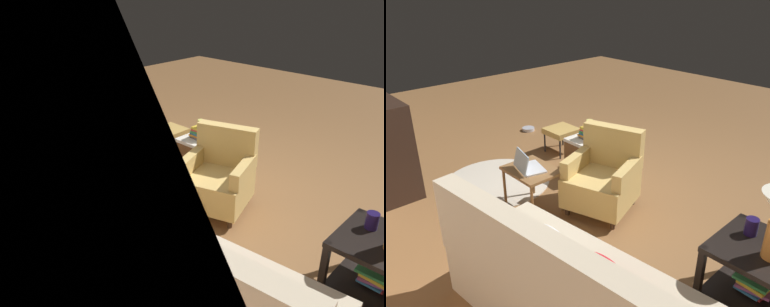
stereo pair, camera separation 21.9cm
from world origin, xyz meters
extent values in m
plane|color=olive|center=(0.00, 0.00, 0.00)|extent=(12.00, 12.00, 0.00)
cube|color=beige|center=(-1.21, 1.67, 0.22)|extent=(1.97, 1.03, 0.44)
cube|color=beige|center=(-1.25, 2.01, 0.72)|extent=(1.91, 0.35, 0.56)
ellipsoid|color=red|center=(-1.44, 1.64, 0.58)|extent=(0.42, 0.21, 0.28)
ellipsoid|color=white|center=(-0.99, 1.69, 0.58)|extent=(0.41, 0.17, 0.28)
cube|color=tan|center=(-0.29, 0.44, 0.26)|extent=(0.83, 0.83, 0.32)
cube|color=tan|center=(-0.20, 0.18, 0.64)|extent=(0.67, 0.34, 0.45)
cube|color=tan|center=(-0.02, 0.54, 0.51)|extent=(0.27, 0.56, 0.18)
cube|color=tan|center=(-0.57, 0.35, 0.51)|extent=(0.27, 0.56, 0.18)
cylinder|color=#3F2819|center=(-0.12, 0.78, 0.05)|extent=(0.05, 0.05, 0.10)
cylinder|color=#3F2819|center=(-0.62, 0.61, 0.05)|extent=(0.05, 0.05, 0.10)
cylinder|color=#3F2819|center=(0.04, 0.28, 0.05)|extent=(0.05, 0.05, 0.10)
cylinder|color=#3F2819|center=(-0.46, 0.11, 0.05)|extent=(0.05, 0.05, 0.10)
cube|color=black|center=(-2.02, 0.59, 0.53)|extent=(0.64, 0.64, 0.04)
cube|color=black|center=(-2.02, 0.59, 0.14)|extent=(0.58, 0.58, 0.03)
cube|color=black|center=(-1.73, 0.30, 0.28)|extent=(0.05, 0.05, 0.55)
cube|color=black|center=(-1.73, 0.88, 0.28)|extent=(0.05, 0.05, 0.55)
cylinder|color=#1E1447|center=(-1.88, 0.49, 0.62)|extent=(0.10, 0.10, 0.13)
cube|color=red|center=(-2.03, 0.57, 0.17)|extent=(0.20, 0.18, 0.02)
cube|color=#2D72B2|center=(-2.01, 0.60, 0.19)|extent=(0.19, 0.18, 0.02)
cube|color=#994C8C|center=(-2.03, 0.59, 0.21)|extent=(0.27, 0.21, 0.02)
cube|color=gold|center=(-2.03, 0.59, 0.24)|extent=(0.22, 0.19, 0.03)
cube|color=#338C4C|center=(-2.01, 0.59, 0.26)|extent=(0.25, 0.18, 0.02)
cube|color=olive|center=(0.22, 0.97, 0.46)|extent=(0.56, 0.44, 0.03)
cylinder|color=olive|center=(-0.03, 0.78, 0.22)|extent=(0.03, 0.03, 0.45)
cylinder|color=olive|center=(0.47, 0.78, 0.22)|extent=(0.03, 0.03, 0.45)
cylinder|color=olive|center=(-0.03, 1.16, 0.22)|extent=(0.03, 0.03, 0.45)
cylinder|color=olive|center=(0.47, 1.16, 0.22)|extent=(0.03, 0.03, 0.45)
cube|color=silver|center=(0.22, 0.97, 0.49)|extent=(0.36, 0.29, 0.02)
cube|color=silver|center=(0.24, 1.08, 0.59)|extent=(0.33, 0.14, 0.20)
cube|color=#384C51|center=(1.78, 1.84, 0.66)|extent=(0.54, 0.01, 0.38)
cube|color=brown|center=(0.41, -0.05, 0.22)|extent=(0.44, 0.44, 0.44)
cube|color=silver|center=(0.41, -0.05, 0.46)|extent=(0.45, 0.45, 0.04)
cube|color=#595960|center=(0.40, -0.05, 0.50)|extent=(0.24, 0.19, 0.03)
cube|color=orange|center=(0.42, -0.07, 0.52)|extent=(0.24, 0.21, 0.02)
cube|color=#2D72B2|center=(0.42, -0.06, 0.54)|extent=(0.20, 0.19, 0.02)
cube|color=#338C4C|center=(0.40, -0.06, 0.57)|extent=(0.23, 0.18, 0.03)
cube|color=red|center=(0.40, -0.07, 0.60)|extent=(0.23, 0.20, 0.02)
cube|color=gold|center=(0.40, -0.06, 0.62)|extent=(0.19, 0.17, 0.03)
cylinder|color=#D8D866|center=(0.39, -0.04, 0.68)|extent=(0.08, 0.08, 0.10)
cube|color=#262628|center=(0.51, -0.13, 0.49)|extent=(0.09, 0.17, 0.02)
cube|color=tan|center=(1.16, -0.24, 0.32)|extent=(0.40, 0.40, 0.08)
cylinder|color=#262628|center=(0.99, -0.41, 0.14)|extent=(0.02, 0.02, 0.28)
cylinder|color=#262628|center=(1.33, -0.41, 0.14)|extent=(0.02, 0.02, 0.28)
cylinder|color=#262628|center=(0.99, -0.07, 0.14)|extent=(0.02, 0.02, 0.28)
cylinder|color=#262628|center=(1.33, -0.07, 0.14)|extent=(0.02, 0.02, 0.28)
cylinder|color=beige|center=(1.00, 0.94, 0.01)|extent=(1.29, 1.29, 0.01)
cylinder|color=silver|center=(2.18, -0.38, 0.03)|extent=(0.20, 0.20, 0.05)
camera|label=1|loc=(-2.62, 3.21, 2.30)|focal=36.28mm
camera|label=2|loc=(-2.77, 3.06, 2.30)|focal=36.28mm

